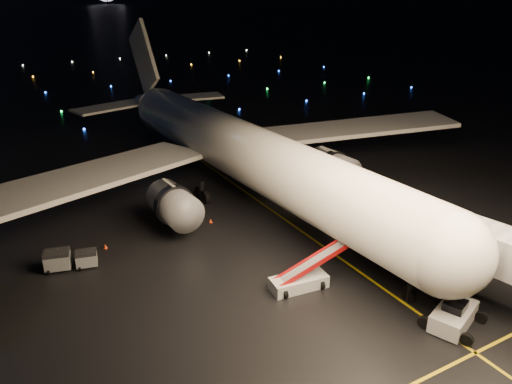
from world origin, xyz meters
TOP-DOWN VIEW (x-y plane):
  - lane_centre at (12.00, 15.00)m, footprint 0.25×80.00m
  - airliner at (10.90, 25.23)m, footprint 69.36×66.25m
  - pushback_tug at (13.08, -7.08)m, footprint 4.82×3.64m
  - belt_loader at (5.92, 2.60)m, footprint 7.16×2.67m
  - crew_c at (-10.74, 15.80)m, footprint 1.13×1.05m
  - safety_cone_0 at (4.75, 17.50)m, footprint 0.47×0.47m
  - safety_cone_1 at (0.38, 22.11)m, footprint 0.52×0.52m
  - safety_cone_2 at (-6.39, 17.33)m, footprint 0.45×0.45m
  - taxiway_lights at (0.00, 106.00)m, footprint 164.00×92.00m
  - baggage_cart_0 at (-8.61, 14.76)m, footprint 2.05×1.64m
  - baggage_cart_1 at (-10.94, 15.47)m, footprint 2.49×2.03m

SIDE VIEW (x-z plane):
  - lane_centre at x=12.00m, z-range 0.00..0.02m
  - taxiway_lights at x=0.00m, z-range 0.00..0.36m
  - safety_cone_0 at x=4.75m, z-range 0.00..0.44m
  - safety_cone_1 at x=0.38m, z-range 0.00..0.44m
  - safety_cone_2 at x=-6.39m, z-range 0.00..0.46m
  - baggage_cart_0 at x=-8.61m, z-range 0.00..1.54m
  - baggage_cart_1 at x=-10.94m, z-range 0.00..1.85m
  - crew_c at x=-10.74m, z-range 0.00..1.86m
  - pushback_tug at x=13.08m, z-range 0.00..2.04m
  - belt_loader at x=5.92m, z-range 0.00..3.39m
  - airliner at x=10.90m, z-range 0.00..18.70m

